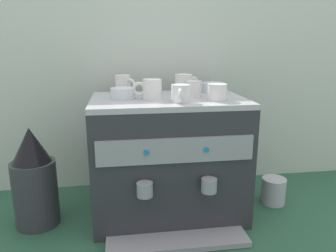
% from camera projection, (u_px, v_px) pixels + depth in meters
% --- Properties ---
extents(ground_plane, '(4.00, 4.00, 0.00)m').
position_uv_depth(ground_plane, '(168.00, 210.00, 1.40)').
color(ground_plane, '#28563D').
extents(tiled_backsplash_wall, '(2.80, 0.03, 0.92)m').
position_uv_depth(tiled_backsplash_wall, '(158.00, 93.00, 1.59)').
color(tiled_backsplash_wall, silver).
rests_on(tiled_backsplash_wall, ground_plane).
extents(espresso_machine, '(0.60, 0.50, 0.49)m').
position_uv_depth(espresso_machine, '(168.00, 157.00, 1.33)').
color(espresso_machine, '#2D2D33').
rests_on(espresso_machine, ground_plane).
extents(ceramic_cup_0, '(0.11, 0.07, 0.08)m').
position_uv_depth(ceramic_cup_0, '(151.00, 89.00, 1.23)').
color(ceramic_cup_0, white).
rests_on(ceramic_cup_0, espresso_machine).
extents(ceramic_cup_1, '(0.07, 0.11, 0.06)m').
position_uv_depth(ceramic_cup_1, '(217.00, 92.00, 1.21)').
color(ceramic_cup_1, white).
rests_on(ceramic_cup_1, espresso_machine).
extents(ceramic_cup_2, '(0.09, 0.09, 0.08)m').
position_uv_depth(ceramic_cup_2, '(124.00, 85.00, 1.36)').
color(ceramic_cup_2, white).
rests_on(ceramic_cup_2, espresso_machine).
extents(ceramic_cup_3, '(0.07, 0.10, 0.06)m').
position_uv_depth(ceramic_cup_3, '(181.00, 94.00, 1.16)').
color(ceramic_cup_3, white).
rests_on(ceramic_cup_3, espresso_machine).
extents(ceramic_cup_4, '(0.11, 0.08, 0.08)m').
position_uv_depth(ceramic_cup_4, '(184.00, 84.00, 1.36)').
color(ceramic_cup_4, white).
rests_on(ceramic_cup_4, espresso_machine).
extents(ceramic_cup_5, '(0.06, 0.10, 0.06)m').
position_uv_depth(ceramic_cup_5, '(193.00, 89.00, 1.29)').
color(ceramic_cup_5, white).
rests_on(ceramic_cup_5, espresso_machine).
extents(ceramic_bowl_0, '(0.09, 0.09, 0.04)m').
position_uv_depth(ceramic_bowl_0, '(122.00, 94.00, 1.24)').
color(ceramic_bowl_0, silver).
rests_on(ceramic_bowl_0, espresso_machine).
extents(ceramic_bowl_1, '(0.10, 0.10, 0.04)m').
position_uv_depth(ceramic_bowl_1, '(213.00, 88.00, 1.41)').
color(ceramic_bowl_1, silver).
rests_on(ceramic_bowl_1, espresso_machine).
extents(coffee_grinder, '(0.17, 0.17, 0.40)m').
position_uv_depth(coffee_grinder, '(34.00, 180.00, 1.25)').
color(coffee_grinder, '#333338').
rests_on(coffee_grinder, ground_plane).
extents(milk_pitcher, '(0.11, 0.11, 0.12)m').
position_uv_depth(milk_pitcher, '(273.00, 190.00, 1.45)').
color(milk_pitcher, '#B7B7BC').
rests_on(milk_pitcher, ground_plane).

